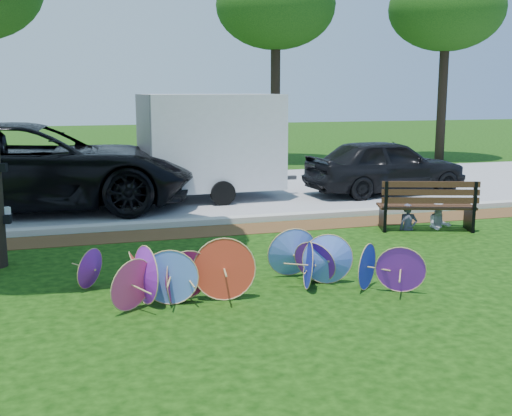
{
  "coord_description": "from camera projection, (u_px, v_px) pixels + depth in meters",
  "views": [
    {
      "loc": [
        -2.37,
        -7.57,
        2.74
      ],
      "look_at": [
        0.5,
        2.0,
        0.9
      ],
      "focal_mm": 45.0,
      "sensor_mm": 36.0,
      "label": 1
    }
  ],
  "objects": [
    {
      "name": "ground",
      "position": [
        263.0,
        305.0,
        8.29
      ],
      "size": [
        90.0,
        90.0,
        0.0
      ],
      "primitive_type": "plane",
      "color": "black",
      "rests_on": "ground"
    },
    {
      "name": "street",
      "position": [
        159.0,
        194.0,
        17.1
      ],
      "size": [
        90.0,
        8.0,
        0.01
      ],
      "primitive_type": "cube",
      "color": "gray",
      "rests_on": "ground"
    },
    {
      "name": "black_van",
      "position": [
        34.0,
        167.0,
        14.67
      ],
      "size": [
        7.47,
        3.87,
        2.01
      ],
      "primitive_type": "imported",
      "rotation": [
        0.0,
        0.0,
        1.5
      ],
      "color": "black",
      "rests_on": "ground"
    },
    {
      "name": "person_left",
      "position": [
        409.0,
        205.0,
        12.67
      ],
      "size": [
        0.41,
        0.32,
        1.01
      ],
      "primitive_type": "imported",
      "rotation": [
        0.0,
        0.0,
        -0.23
      ],
      "color": "#3E4055",
      "rests_on": "ground"
    },
    {
      "name": "cargo_trailer",
      "position": [
        211.0,
        141.0,
        16.18
      ],
      "size": [
        3.42,
        2.23,
        2.94
      ],
      "primitive_type": "cube",
      "rotation": [
        0.0,
        0.0,
        0.03
      ],
      "color": "silver",
      "rests_on": "ground"
    },
    {
      "name": "curb",
      "position": [
        188.0,
        222.0,
        13.18
      ],
      "size": [
        90.0,
        0.3,
        0.12
      ],
      "primitive_type": "cube",
      "color": "#B7B5AD",
      "rests_on": "ground"
    },
    {
      "name": "mulch_strip",
      "position": [
        195.0,
        232.0,
        12.53
      ],
      "size": [
        90.0,
        1.0,
        0.01
      ],
      "primitive_type": "cube",
      "color": "#472D16",
      "rests_on": "ground"
    },
    {
      "name": "person_right",
      "position": [
        440.0,
        203.0,
        12.86
      ],
      "size": [
        0.57,
        0.49,
        1.02
      ],
      "primitive_type": "imported",
      "rotation": [
        0.0,
        0.0,
        -0.23
      ],
      "color": "silver",
      "rests_on": "ground"
    },
    {
      "name": "park_bench",
      "position": [
        426.0,
        205.0,
        12.72
      ],
      "size": [
        2.05,
        1.29,
        1.0
      ],
      "primitive_type": null,
      "rotation": [
        0.0,
        0.0,
        -0.32
      ],
      "color": "black",
      "rests_on": "ground"
    },
    {
      "name": "bg_trees",
      "position": [
        250.0,
        2.0,
        22.38
      ],
      "size": [
        21.18,
        5.77,
        7.4
      ],
      "color": "black",
      "rests_on": "ground"
    },
    {
      "name": "parasol_pile",
      "position": [
        240.0,
        268.0,
        8.69
      ],
      "size": [
        4.63,
        1.96,
        0.85
      ],
      "color": "purple",
      "rests_on": "ground"
    },
    {
      "name": "dark_pickup",
      "position": [
        386.0,
        166.0,
        17.1
      ],
      "size": [
        4.49,
        2.11,
        1.48
      ],
      "primitive_type": "imported",
      "rotation": [
        0.0,
        0.0,
        1.65
      ],
      "color": "black",
      "rests_on": "ground"
    }
  ]
}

